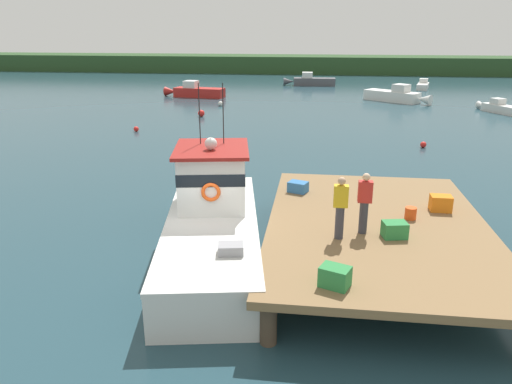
% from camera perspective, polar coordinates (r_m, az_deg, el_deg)
% --- Properties ---
extents(ground_plane, '(200.00, 200.00, 0.00)m').
position_cam_1_polar(ground_plane, '(14.56, -5.55, -7.07)').
color(ground_plane, '#23424C').
extents(dock, '(6.00, 9.00, 1.20)m').
position_cam_1_polar(dock, '(13.90, 14.03, -4.02)').
color(dock, '#4C3D2D').
rests_on(dock, ground).
extents(main_fishing_boat, '(3.88, 9.97, 4.80)m').
position_cam_1_polar(main_fishing_boat, '(14.29, -5.11, -3.15)').
color(main_fishing_boat, silver).
rests_on(main_fishing_boat, ground).
extents(crate_stack_mid_dock, '(0.67, 0.55, 0.41)m').
position_cam_1_polar(crate_stack_mid_dock, '(12.97, 15.95, -4.27)').
color(crate_stack_mid_dock, '#2D8442').
rests_on(crate_stack_mid_dock, dock).
extents(crate_single_far, '(0.72, 0.62, 0.34)m').
position_cam_1_polar(crate_single_far, '(15.96, 4.95, 0.60)').
color(crate_single_far, '#3370B2').
rests_on(crate_single_far, dock).
extents(crate_single_by_cleat, '(0.61, 0.45, 0.46)m').
position_cam_1_polar(crate_single_by_cleat, '(15.24, 20.85, -1.24)').
color(crate_single_by_cleat, orange).
rests_on(crate_single_by_cleat, dock).
extents(crate_stack_near_edge, '(0.72, 0.63, 0.44)m').
position_cam_1_polar(crate_stack_near_edge, '(10.34, 9.25, -9.78)').
color(crate_stack_near_edge, '#2D8442').
rests_on(crate_stack_near_edge, dock).
extents(bait_bucket, '(0.32, 0.32, 0.34)m').
position_cam_1_polar(bait_bucket, '(14.33, 17.68, -2.39)').
color(bait_bucket, '#E04C19').
rests_on(bait_bucket, dock).
extents(deckhand_by_the_boat, '(0.36, 0.22, 1.63)m').
position_cam_1_polar(deckhand_by_the_boat, '(12.36, 9.87, -1.70)').
color(deckhand_by_the_boat, '#383842').
rests_on(deckhand_by_the_boat, dock).
extents(deckhand_further_back, '(0.36, 0.22, 1.63)m').
position_cam_1_polar(deckhand_further_back, '(12.81, 12.61, -1.15)').
color(deckhand_further_back, '#383842').
rests_on(deckhand_further_back, dock).
extents(moored_boat_mid_harbor, '(5.67, 4.74, 1.57)m').
position_cam_1_polar(moored_boat_mid_harbor, '(46.17, 16.12, 10.81)').
color(moored_boat_mid_harbor, white).
rests_on(moored_boat_mid_harbor, ground).
extents(moored_boat_outer_mooring, '(5.92, 1.64, 1.50)m').
position_cam_1_polar(moored_boat_outer_mooring, '(57.58, 6.44, 12.82)').
color(moored_boat_outer_mooring, '#4C4C51').
rests_on(moored_boat_outer_mooring, ground).
extents(moored_boat_off_the_point, '(1.90, 4.26, 1.07)m').
position_cam_1_polar(moored_boat_off_the_point, '(57.09, 19.01, 11.74)').
color(moored_boat_off_the_point, silver).
rests_on(moored_boat_off_the_point, ground).
extents(moored_boat_far_left, '(6.09, 2.24, 1.52)m').
position_cam_1_polar(moored_boat_far_left, '(47.91, -7.14, 11.63)').
color(moored_boat_far_left, red).
rests_on(moored_boat_far_left, ground).
extents(moored_boat_far_right, '(2.73, 4.14, 1.08)m').
position_cam_1_polar(moored_boat_far_right, '(43.00, 26.71, 8.81)').
color(moored_boat_far_right, silver).
rests_on(moored_boat_far_right, ground).
extents(mooring_buoy_channel_marker, '(0.34, 0.34, 0.34)m').
position_cam_1_polar(mooring_buoy_channel_marker, '(28.60, 19.03, 5.28)').
color(mooring_buoy_channel_marker, red).
rests_on(mooring_buoy_channel_marker, ground).
extents(mooring_buoy_outer, '(0.50, 0.50, 0.50)m').
position_cam_1_polar(mooring_buoy_outer, '(37.02, -6.44, 9.17)').
color(mooring_buoy_outer, red).
rests_on(mooring_buoy_outer, ground).
extents(mooring_buoy_spare_mooring, '(0.33, 0.33, 0.33)m').
position_cam_1_polar(mooring_buoy_spare_mooring, '(32.28, -13.88, 7.19)').
color(mooring_buoy_spare_mooring, red).
rests_on(mooring_buoy_spare_mooring, ground).
extents(mooring_buoy_inshore, '(0.41, 0.41, 0.41)m').
position_cam_1_polar(mooring_buoy_inshore, '(42.05, -4.18, 10.31)').
color(mooring_buoy_inshore, silver).
rests_on(mooring_buoy_inshore, ground).
extents(far_shoreline, '(120.00, 8.00, 2.40)m').
position_cam_1_polar(far_shoreline, '(75.00, 5.18, 14.73)').
color(far_shoreline, '#284723').
rests_on(far_shoreline, ground).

